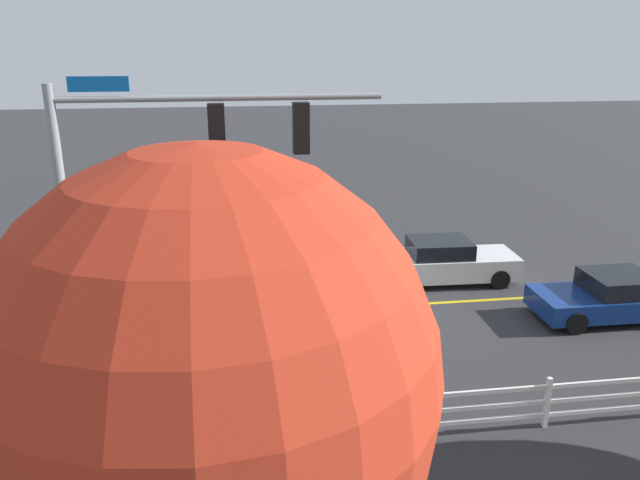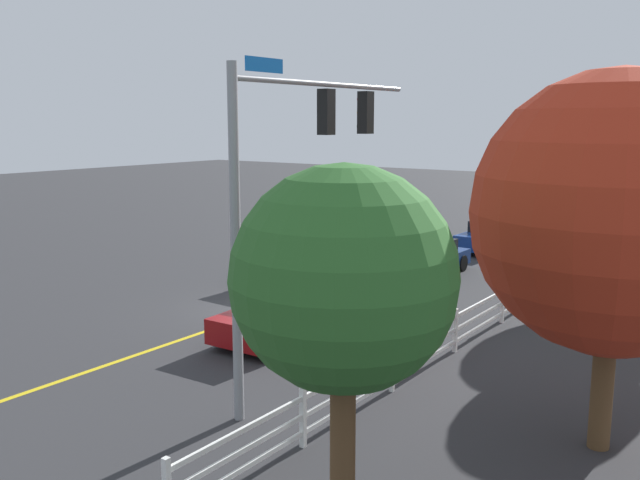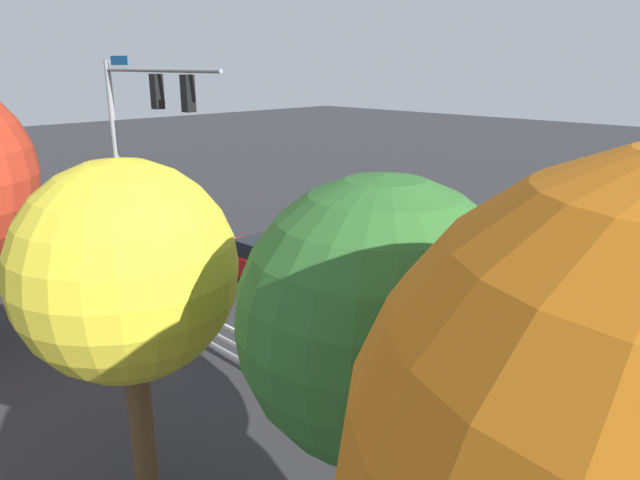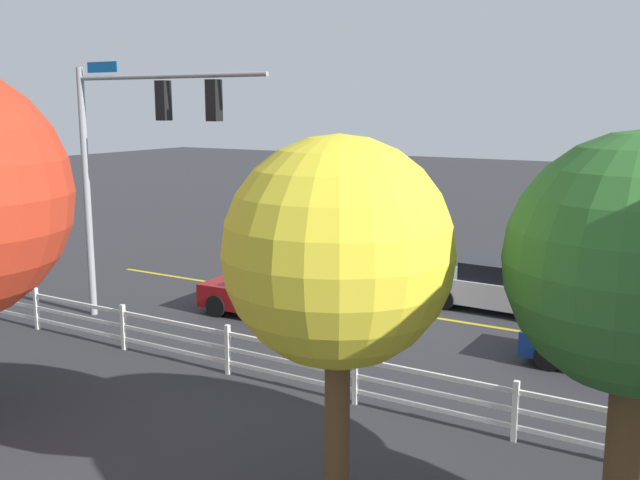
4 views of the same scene
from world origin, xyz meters
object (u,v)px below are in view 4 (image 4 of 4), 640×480
at_px(car_3, 277,293).
at_px(tree_4, 638,266).
at_px(tree_3, 338,254).
at_px(car_0, 504,288).
at_px(car_2, 628,344).

relative_size(car_3, tree_4, 0.75).
bearing_deg(car_3, tree_3, 126.96).
relative_size(car_3, tree_3, 0.77).
bearing_deg(tree_4, car_0, -65.66).
xyz_separation_m(car_0, tree_4, (-4.77, 10.54, 3.24)).
xyz_separation_m(car_2, tree_4, (-0.90, 7.12, 3.30)).
distance_m(car_2, tree_3, 9.47).
distance_m(car_3, tree_4, 12.63).
height_order(tree_3, tree_4, tree_4).
bearing_deg(car_2, car_0, -41.12).
bearing_deg(tree_4, car_2, -82.78).
distance_m(car_0, car_3, 6.66).
height_order(car_0, car_2, car_0).
xyz_separation_m(car_2, car_3, (9.30, 0.44, 0.03)).
xyz_separation_m(tree_3, tree_4, (-3.72, -1.30, -0.00)).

